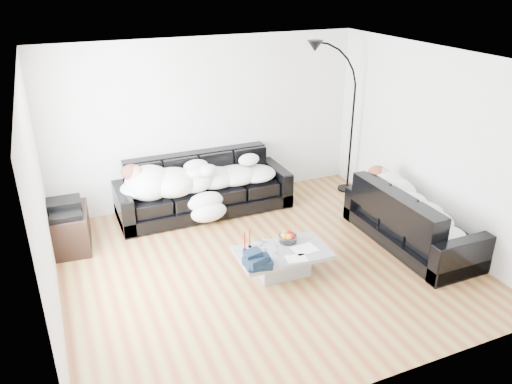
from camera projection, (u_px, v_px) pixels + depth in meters
name	position (u px, v px, depth m)	size (l,w,h in m)	color
ground	(265.00, 264.00, 6.47)	(5.00, 5.00, 0.00)	brown
wall_back	(207.00, 122.00, 7.82)	(5.00, 0.02, 2.60)	silver
wall_left	(41.00, 207.00, 5.04)	(0.02, 4.50, 2.60)	silver
wall_right	(432.00, 144.00, 6.84)	(0.02, 4.50, 2.60)	silver
ceiling	(267.00, 60.00, 5.40)	(5.00, 5.00, 0.00)	white
sofa_back	(204.00, 186.00, 7.70)	(2.66, 0.92, 0.87)	black
sofa_right	(412.00, 217.00, 6.78)	(2.03, 0.87, 0.82)	black
sleeper_back	(204.00, 174.00, 7.57)	(2.25, 0.78, 0.45)	white
sleeper_right	(414.00, 202.00, 6.69)	(1.74, 0.73, 0.43)	white
teal_cushion	(383.00, 180.00, 7.16)	(0.36, 0.30, 0.20)	#0A3A4A
coffee_table	(283.00, 262.00, 6.20)	(1.13, 0.66, 0.33)	#939699
fruit_bowl	(288.00, 237.00, 6.31)	(0.23, 0.23, 0.14)	white
wine_glass_a	(265.00, 244.00, 6.11)	(0.08, 0.08, 0.18)	white
wine_glass_b	(261.00, 247.00, 6.05)	(0.07, 0.07, 0.17)	white
wine_glass_c	(277.00, 248.00, 6.03)	(0.07, 0.07, 0.18)	white
candle_left	(245.00, 242.00, 6.08)	(0.05, 0.05, 0.26)	maroon
candle_right	(250.00, 239.00, 6.17)	(0.04, 0.04, 0.23)	maroon
newspaper_a	(305.00, 249.00, 6.16)	(0.30, 0.23, 0.01)	silver
newspaper_b	(296.00, 258.00, 5.96)	(0.25, 0.18, 0.01)	silver
navy_jacket	(257.00, 255.00, 5.74)	(0.32, 0.27, 0.16)	black
shoes	(441.00, 273.00, 6.19)	(0.46, 0.33, 0.10)	#472311
av_cabinet	(68.00, 230.00, 6.75)	(0.54, 0.79, 0.54)	black
stereo	(64.00, 207.00, 6.62)	(0.44, 0.34, 0.13)	black
floor_lamp	(352.00, 127.00, 8.18)	(0.81, 0.32, 2.23)	black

